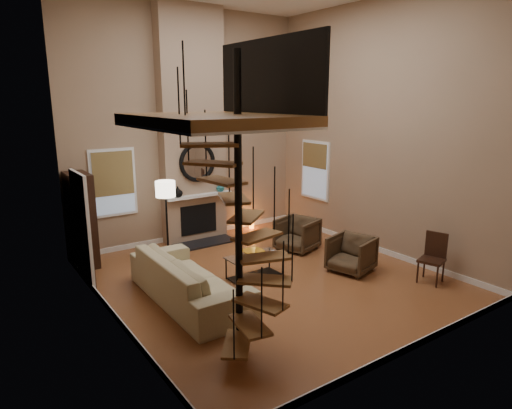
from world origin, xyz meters
TOP-DOWN VIEW (x-y plane):
  - ground at (0.00, 0.00)m, footprint 6.00×6.50m
  - back_wall at (0.00, 3.25)m, footprint 6.00×0.02m
  - front_wall at (0.00, -3.25)m, footprint 6.00×0.02m
  - left_wall at (-3.00, 0.00)m, footprint 0.02×6.50m
  - right_wall at (3.00, 0.00)m, footprint 0.02×6.50m
  - baseboard_back at (0.00, 3.24)m, footprint 6.00×0.02m
  - baseboard_front at (0.00, -3.24)m, footprint 6.00×0.02m
  - baseboard_left at (-2.99, 0.00)m, footprint 0.02×6.50m
  - baseboard_right at (2.99, 0.00)m, footprint 0.02×6.50m
  - chimney_breast at (0.00, 3.06)m, footprint 1.60×0.38m
  - hearth at (0.00, 2.57)m, footprint 1.50×0.60m
  - firebox at (0.00, 2.86)m, footprint 0.95×0.02m
  - mantel at (0.00, 2.78)m, footprint 1.70×0.18m
  - mirror_frame at (0.00, 2.84)m, footprint 0.94×0.10m
  - mirror_disc at (0.00, 2.85)m, footprint 0.80×0.01m
  - vase_left at (-0.55, 2.82)m, footprint 0.24×0.24m
  - vase_right at (0.60, 2.82)m, footprint 0.20×0.20m
  - window_back at (-1.90, 3.22)m, footprint 1.02×0.06m
  - window_right at (2.97, 2.00)m, footprint 0.06×1.02m
  - entry_door at (-2.95, 1.80)m, footprint 0.10×1.05m
  - loft at (-2.04, -1.80)m, footprint 1.70×2.20m
  - spiral_stair at (-1.78, -1.79)m, footprint 1.47×1.47m
  - hutch at (-2.75, 2.80)m, footprint 0.42×0.90m
  - sofa at (-1.71, -0.01)m, footprint 1.12×2.84m
  - armchair_near at (1.65, 1.02)m, footprint 1.07×1.05m
  - armchair_far at (1.68, -0.64)m, footprint 1.01×0.99m
  - coffee_table at (-0.19, 0.16)m, footprint 1.12×0.56m
  - bowl at (-0.19, 0.21)m, footprint 0.41×0.41m
  - book at (0.16, 0.01)m, footprint 0.24×0.30m
  - floor_lamp at (-1.13, 2.15)m, footprint 0.42×0.42m
  - accent_lamp at (1.63, 2.96)m, footprint 0.13×0.13m
  - side_chair at (2.51, -1.91)m, footprint 0.54×0.53m

SIDE VIEW (x-z plane):
  - ground at x=0.00m, z-range -0.01..0.00m
  - hearth at x=0.00m, z-range 0.00..0.04m
  - baseboard_back at x=0.00m, z-range 0.00..0.12m
  - baseboard_front at x=0.00m, z-range 0.00..0.12m
  - baseboard_left at x=-2.99m, z-range 0.00..0.12m
  - baseboard_right at x=2.99m, z-range 0.00..0.12m
  - accent_lamp at x=1.63m, z-range 0.02..0.48m
  - coffee_table at x=-0.19m, z-range 0.07..0.50m
  - armchair_near at x=1.65m, z-range -0.03..0.74m
  - armchair_far at x=1.68m, z-range -0.02..0.73m
  - sofa at x=-1.71m, z-range -0.02..0.81m
  - book at x=0.16m, z-range 0.45..0.48m
  - bowl at x=-0.19m, z-range 0.45..0.55m
  - side_chair at x=2.51m, z-range 0.05..1.00m
  - firebox at x=0.00m, z-range 0.19..0.91m
  - hutch at x=-2.75m, z-range -0.05..1.95m
  - entry_door at x=-2.95m, z-range -0.03..2.13m
  - mantel at x=0.00m, z-range 1.12..1.18m
  - vase_right at x=0.60m, z-range 1.18..1.39m
  - vase_left at x=-0.55m, z-range 1.18..1.43m
  - floor_lamp at x=-1.13m, z-range 0.54..2.28m
  - window_back at x=-1.90m, z-range 0.86..2.38m
  - window_right at x=2.97m, z-range 0.87..2.39m
  - spiral_stair at x=-1.78m, z-range -0.25..3.81m
  - mirror_frame at x=0.00m, z-range 1.48..2.42m
  - mirror_disc at x=0.00m, z-range 1.55..2.35m
  - back_wall at x=0.00m, z-range 0.00..5.50m
  - front_wall at x=0.00m, z-range 0.00..5.50m
  - left_wall at x=-3.00m, z-range 0.00..5.50m
  - right_wall at x=3.00m, z-range 0.00..5.50m
  - chimney_breast at x=0.00m, z-range 0.00..5.50m
  - loft at x=-2.04m, z-range 2.69..3.78m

